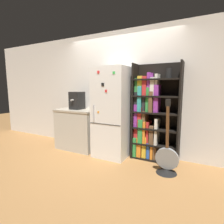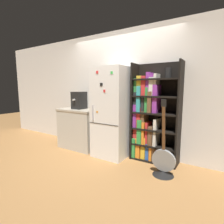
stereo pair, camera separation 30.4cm
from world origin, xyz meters
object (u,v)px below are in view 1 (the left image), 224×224
object	(u,v)px
refrigerator	(113,112)
guitar	(167,163)
bookshelf	(151,116)
espresso_machine	(77,101)

from	to	relation	value
refrigerator	guitar	size ratio (longest dim) A/B	1.46
refrigerator	bookshelf	distance (m)	0.76
bookshelf	guitar	size ratio (longest dim) A/B	1.51
refrigerator	guitar	bearing A→B (deg)	-15.11
bookshelf	guitar	world-z (taller)	bookshelf
refrigerator	guitar	world-z (taller)	refrigerator
espresso_machine	guitar	distance (m)	2.30
refrigerator	bookshelf	size ratio (longest dim) A/B	0.97
bookshelf	guitar	xyz separation A→B (m)	(0.42, -0.49, -0.67)
bookshelf	guitar	distance (m)	0.94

